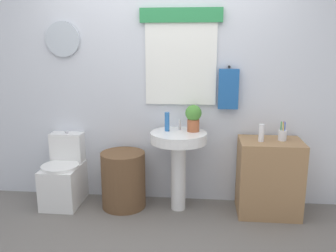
% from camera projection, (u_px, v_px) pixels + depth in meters
% --- Properties ---
extents(back_wall, '(4.40, 0.18, 2.60)m').
position_uv_depth(back_wall, '(164.00, 79.00, 3.66)').
color(back_wall, silver).
rests_on(back_wall, ground_plane).
extents(toilet, '(0.38, 0.51, 0.75)m').
position_uv_depth(toilet, '(64.00, 177.00, 3.73)').
color(toilet, white).
rests_on(toilet, ground_plane).
extents(laundry_hamper, '(0.45, 0.45, 0.58)m').
position_uv_depth(laundry_hamper, '(123.00, 180.00, 3.64)').
color(laundry_hamper, brown).
rests_on(laundry_hamper, ground_plane).
extents(pedestal_sink, '(0.56, 0.56, 0.81)m').
position_uv_depth(pedestal_sink, '(179.00, 151.00, 3.51)').
color(pedestal_sink, white).
rests_on(pedestal_sink, ground_plane).
extents(faucet, '(0.03, 0.03, 0.10)m').
position_uv_depth(faucet, '(180.00, 125.00, 3.58)').
color(faucet, silver).
rests_on(faucet, pedestal_sink).
extents(wooden_cabinet, '(0.60, 0.44, 0.75)m').
position_uv_depth(wooden_cabinet, '(269.00, 177.00, 3.48)').
color(wooden_cabinet, '#9E754C').
rests_on(wooden_cabinet, ground_plane).
extents(soap_bottle, '(0.05, 0.05, 0.19)m').
position_uv_depth(soap_bottle, '(167.00, 122.00, 3.51)').
color(soap_bottle, '#2D6BB7').
rests_on(soap_bottle, pedestal_sink).
extents(potted_plant, '(0.16, 0.16, 0.27)m').
position_uv_depth(potted_plant, '(193.00, 117.00, 3.48)').
color(potted_plant, '#AD5B38').
rests_on(potted_plant, pedestal_sink).
extents(lotion_bottle, '(0.05, 0.05, 0.17)m').
position_uv_depth(lotion_bottle, '(261.00, 133.00, 3.35)').
color(lotion_bottle, white).
rests_on(lotion_bottle, wooden_cabinet).
extents(toothbrush_cup, '(0.08, 0.08, 0.19)m').
position_uv_depth(toothbrush_cup, '(282.00, 135.00, 3.39)').
color(toothbrush_cup, silver).
rests_on(toothbrush_cup, wooden_cabinet).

